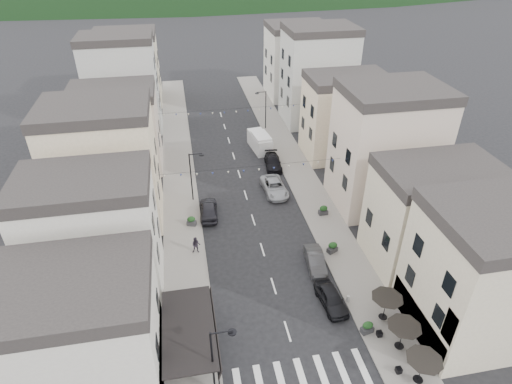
# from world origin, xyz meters

# --- Properties ---
(sidewalk_left) EXTENTS (4.00, 76.00, 0.12)m
(sidewalk_left) POSITION_xyz_m (-7.50, 32.00, 0.06)
(sidewalk_left) COLOR slate
(sidewalk_left) RESTS_ON ground
(sidewalk_right) EXTENTS (4.00, 76.00, 0.12)m
(sidewalk_right) POSITION_xyz_m (7.50, 32.00, 0.06)
(sidewalk_right) COLOR slate
(sidewalk_right) RESTS_ON ground
(boutique_building) EXTENTS (12.00, 8.00, 8.00)m
(boutique_building) POSITION_xyz_m (-15.50, 5.00, 4.00)
(boutique_building) COLOR beige
(boutique_building) RESTS_ON ground
(bistro_building) EXTENTS (10.00, 8.00, 10.00)m
(bistro_building) POSITION_xyz_m (14.50, 4.00, 5.00)
(bistro_building) COLOR #BEB297
(bistro_building) RESTS_ON ground
(boutique_awning) EXTENTS (3.77, 7.50, 3.28)m
(boutique_awning) POSITION_xyz_m (-7.25, 5.00, 3.11)
(boutique_awning) COLOR black
(boutique_awning) RESTS_ON ground
(buildings_row_left) EXTENTS (10.20, 54.16, 14.00)m
(buildings_row_left) POSITION_xyz_m (-14.50, 37.75, 6.12)
(buildings_row_left) COLOR beige
(buildings_row_left) RESTS_ON ground
(buildings_row_right) EXTENTS (10.20, 54.16, 14.50)m
(buildings_row_right) POSITION_xyz_m (14.50, 36.59, 6.32)
(buildings_row_right) COLOR #BEB297
(buildings_row_right) RESTS_ON ground
(cafe_terrace) EXTENTS (2.50, 8.10, 2.53)m
(cafe_terrace) POSITION_xyz_m (7.70, 2.80, 2.36)
(cafe_terrace) COLOR black
(cafe_terrace) RESTS_ON ground
(streetlamp_left_near) EXTENTS (1.70, 0.56, 6.00)m
(streetlamp_left_near) POSITION_xyz_m (-5.82, 2.00, 3.70)
(streetlamp_left_near) COLOR black
(streetlamp_left_near) RESTS_ON ground
(streetlamp_left_far) EXTENTS (1.70, 0.56, 6.00)m
(streetlamp_left_far) POSITION_xyz_m (-5.82, 26.00, 3.70)
(streetlamp_left_far) COLOR black
(streetlamp_left_far) RESTS_ON ground
(streetlamp_right_far) EXTENTS (1.70, 0.56, 6.00)m
(streetlamp_right_far) POSITION_xyz_m (5.82, 44.00, 3.70)
(streetlamp_right_far) COLOR black
(streetlamp_right_far) RESTS_ON ground
(bollards) EXTENTS (11.66, 10.26, 0.60)m
(bollards) POSITION_xyz_m (0.00, 5.50, 0.42)
(bollards) COLOR gray
(bollards) RESTS_ON ground
(bunting_near) EXTENTS (19.00, 0.28, 0.62)m
(bunting_near) POSITION_xyz_m (0.00, 22.00, 5.65)
(bunting_near) COLOR black
(bunting_near) RESTS_ON ground
(bunting_far) EXTENTS (19.00, 0.28, 0.62)m
(bunting_far) POSITION_xyz_m (0.00, 38.00, 5.65)
(bunting_far) COLOR black
(bunting_far) RESTS_ON ground
(parked_car_a) EXTENTS (2.08, 4.40, 1.45)m
(parked_car_a) POSITION_xyz_m (4.21, 8.05, 0.73)
(parked_car_a) COLOR black
(parked_car_a) RESTS_ON ground
(parked_car_b) EXTENTS (1.84, 4.33, 1.39)m
(parked_car_b) POSITION_xyz_m (4.33, 12.80, 0.69)
(parked_car_b) COLOR #323134
(parked_car_b) RESTS_ON ground
(parked_car_c) EXTENTS (2.71, 5.46, 1.49)m
(parked_car_c) POSITION_xyz_m (3.43, 25.94, 0.74)
(parked_car_c) COLOR #9B9EA4
(parked_car_c) RESTS_ON ground
(parked_car_d) EXTENTS (2.40, 5.01, 1.41)m
(parked_car_d) POSITION_xyz_m (4.60, 31.95, 0.70)
(parked_car_d) COLOR black
(parked_car_d) RESTS_ON ground
(parked_car_e) EXTENTS (2.14, 4.75, 1.59)m
(parked_car_e) POSITION_xyz_m (-4.60, 22.72, 0.79)
(parked_car_e) COLOR black
(parked_car_e) RESTS_ON ground
(delivery_van) EXTENTS (2.72, 5.43, 2.49)m
(delivery_van) POSITION_xyz_m (3.90, 37.32, 1.22)
(delivery_van) COLOR silver
(delivery_van) RESTS_ON ground
(pedestrian_a) EXTENTS (0.82, 0.67, 1.94)m
(pedestrian_a) POSITION_xyz_m (-7.56, 8.10, 1.09)
(pedestrian_a) COLOR black
(pedestrian_a) RESTS_ON sidewalk_left
(pedestrian_b) EXTENTS (0.93, 0.77, 1.74)m
(pedestrian_b) POSITION_xyz_m (-6.33, 16.66, 0.99)
(pedestrian_b) COLOR #241E28
(pedestrian_b) RESTS_ON sidewalk_left
(planter_la) EXTENTS (0.92, 0.53, 1.02)m
(planter_la) POSITION_xyz_m (-6.40, 9.91, 0.61)
(planter_la) COLOR #29282B
(planter_la) RESTS_ON sidewalk_left
(planter_lb) EXTENTS (1.06, 0.78, 1.06)m
(planter_lb) POSITION_xyz_m (-6.55, 21.13, 0.64)
(planter_lb) COLOR #313133
(planter_lb) RESTS_ON sidewalk_left
(planter_ra) EXTENTS (1.06, 0.72, 1.08)m
(planter_ra) POSITION_xyz_m (6.00, 4.71, 0.65)
(planter_ra) COLOR #2A2A2C
(planter_ra) RESTS_ON sidewalk_right
(planter_rb) EXTENTS (1.15, 0.93, 1.13)m
(planter_rb) POSITION_xyz_m (6.52, 14.32, 0.67)
(planter_rb) COLOR #2D2C2F
(planter_rb) RESTS_ON sidewalk_right
(planter_rc) EXTENTS (1.01, 0.58, 1.10)m
(planter_rc) POSITION_xyz_m (7.63, 20.47, 0.66)
(planter_rc) COLOR #29282A
(planter_rc) RESTS_ON sidewalk_right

